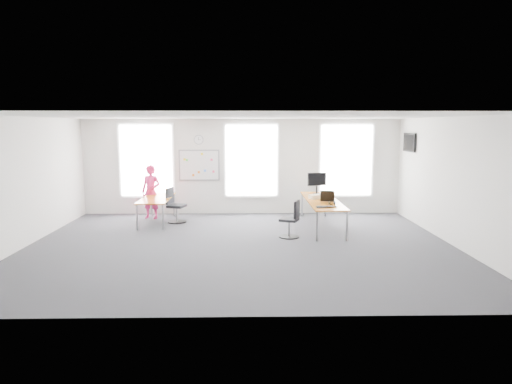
{
  "coord_description": "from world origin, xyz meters",
  "views": [
    {
      "loc": [
        0.17,
        -10.39,
        2.81
      ],
      "look_at": [
        0.39,
        1.2,
        1.1
      ],
      "focal_mm": 32.0,
      "sensor_mm": 36.0,
      "label": 1
    }
  ],
  "objects_px": {
    "desk_right": "(322,202)",
    "desk_left": "(157,200)",
    "headphones": "(332,203)",
    "person": "(151,192)",
    "chair_left": "(175,207)",
    "monitor": "(317,181)",
    "chair_right": "(291,221)",
    "keyboard": "(325,207)"
  },
  "relations": [
    {
      "from": "keyboard",
      "to": "monitor",
      "type": "distance_m",
      "value": 2.2
    },
    {
      "from": "desk_left",
      "to": "monitor",
      "type": "relative_size",
      "value": 3.14
    },
    {
      "from": "desk_right",
      "to": "desk_left",
      "type": "height_order",
      "value": "desk_right"
    },
    {
      "from": "chair_right",
      "to": "person",
      "type": "xyz_separation_m",
      "value": [
        -4.01,
        2.46,
        0.4
      ]
    },
    {
      "from": "chair_left",
      "to": "chair_right",
      "type": "bearing_deg",
      "value": -103.67
    },
    {
      "from": "chair_right",
      "to": "headphones",
      "type": "distance_m",
      "value": 1.21
    },
    {
      "from": "desk_right",
      "to": "headphones",
      "type": "relative_size",
      "value": 18.75
    },
    {
      "from": "chair_right",
      "to": "person",
      "type": "bearing_deg",
      "value": -100.19
    },
    {
      "from": "desk_left",
      "to": "chair_right",
      "type": "xyz_separation_m",
      "value": [
        3.71,
        -1.8,
        -0.26
      ]
    },
    {
      "from": "keyboard",
      "to": "headphones",
      "type": "distance_m",
      "value": 0.47
    },
    {
      "from": "chair_right",
      "to": "desk_right",
      "type": "bearing_deg",
      "value": 161.2
    },
    {
      "from": "desk_left",
      "to": "chair_left",
      "type": "height_order",
      "value": "chair_left"
    },
    {
      "from": "person",
      "to": "headphones",
      "type": "bearing_deg",
      "value": -7.03
    },
    {
      "from": "person",
      "to": "keyboard",
      "type": "bearing_deg",
      "value": -11.89
    },
    {
      "from": "desk_right",
      "to": "person",
      "type": "height_order",
      "value": "person"
    },
    {
      "from": "chair_right",
      "to": "chair_left",
      "type": "bearing_deg",
      "value": -99.0
    },
    {
      "from": "chair_right",
      "to": "keyboard",
      "type": "distance_m",
      "value": 0.91
    },
    {
      "from": "chair_right",
      "to": "person",
      "type": "height_order",
      "value": "person"
    },
    {
      "from": "headphones",
      "to": "chair_right",
      "type": "bearing_deg",
      "value": -178.68
    },
    {
      "from": "chair_left",
      "to": "headphones",
      "type": "height_order",
      "value": "chair_left"
    },
    {
      "from": "desk_left",
      "to": "headphones",
      "type": "xyz_separation_m",
      "value": [
        4.79,
        -1.42,
        0.14
      ]
    },
    {
      "from": "desk_right",
      "to": "chair_right",
      "type": "xyz_separation_m",
      "value": [
        -0.95,
        -1.13,
        -0.31
      ]
    },
    {
      "from": "keyboard",
      "to": "desk_right",
      "type": "bearing_deg",
      "value": 69.68
    },
    {
      "from": "desk_right",
      "to": "chair_left",
      "type": "relative_size",
      "value": 3.14
    },
    {
      "from": "person",
      "to": "chair_left",
      "type": "bearing_deg",
      "value": -20.85
    },
    {
      "from": "person",
      "to": "headphones",
      "type": "relative_size",
      "value": 9.59
    },
    {
      "from": "chair_right",
      "to": "headphones",
      "type": "height_order",
      "value": "chair_right"
    },
    {
      "from": "keyboard",
      "to": "person",
      "type": "bearing_deg",
      "value": 138.57
    },
    {
      "from": "chair_left",
      "to": "person",
      "type": "distance_m",
      "value": 1.05
    },
    {
      "from": "headphones",
      "to": "person",
      "type": "bearing_deg",
      "value": 139.6
    },
    {
      "from": "desk_right",
      "to": "headphones",
      "type": "distance_m",
      "value": 0.77
    },
    {
      "from": "chair_left",
      "to": "headphones",
      "type": "xyz_separation_m",
      "value": [
        4.29,
        -1.5,
        0.37
      ]
    },
    {
      "from": "desk_left",
      "to": "headphones",
      "type": "bearing_deg",
      "value": -16.52
    },
    {
      "from": "chair_left",
      "to": "monitor",
      "type": "relative_size",
      "value": 1.56
    },
    {
      "from": "keyboard",
      "to": "headphones",
      "type": "height_order",
      "value": "headphones"
    },
    {
      "from": "chair_right",
      "to": "monitor",
      "type": "height_order",
      "value": "monitor"
    },
    {
      "from": "chair_right",
      "to": "chair_left",
      "type": "height_order",
      "value": "chair_left"
    },
    {
      "from": "chair_right",
      "to": "headphones",
      "type": "relative_size",
      "value": 5.6
    },
    {
      "from": "desk_right",
      "to": "headphones",
      "type": "height_order",
      "value": "headphones"
    },
    {
      "from": "headphones",
      "to": "monitor",
      "type": "distance_m",
      "value": 1.8
    },
    {
      "from": "desk_right",
      "to": "chair_left",
      "type": "xyz_separation_m",
      "value": [
        -4.17,
        0.75,
        -0.28
      ]
    },
    {
      "from": "chair_right",
      "to": "monitor",
      "type": "relative_size",
      "value": 1.47
    }
  ]
}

